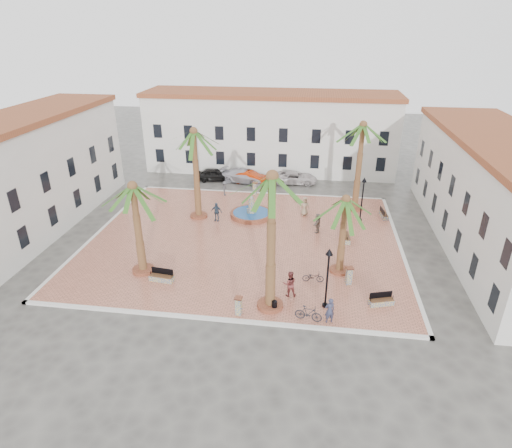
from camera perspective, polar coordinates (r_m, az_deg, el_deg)
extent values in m
plane|color=#56544F|center=(36.74, -1.55, -2.16)|extent=(120.00, 120.00, 0.00)
cube|color=#C06F56|center=(36.70, -1.55, -2.06)|extent=(26.00, 22.00, 0.15)
cube|color=silver|center=(46.63, 0.64, 4.12)|extent=(26.30, 0.30, 0.16)
cube|color=silver|center=(27.59, -5.33, -12.52)|extent=(26.30, 0.30, 0.16)
cube|color=silver|center=(37.07, 18.73, -3.22)|extent=(0.30, 22.30, 0.16)
cube|color=silver|center=(40.71, -19.92, -0.78)|extent=(0.30, 22.30, 0.16)
cube|color=silver|center=(53.87, 1.91, 11.95)|extent=(30.00, 7.00, 9.00)
cube|color=brown|center=(52.98, 1.99, 16.96)|extent=(30.40, 7.40, 0.50)
cube|color=black|center=(54.13, -12.66, 8.90)|extent=(1.00, 0.12, 1.60)
cube|color=black|center=(52.96, -8.80, 8.86)|extent=(1.00, 0.12, 1.60)
cube|color=black|center=(52.03, -4.79, 8.77)|extent=(1.00, 0.12, 1.60)
cube|color=black|center=(51.36, -0.65, 8.64)|extent=(1.00, 0.12, 1.60)
cube|color=black|center=(50.96, 3.57, 8.46)|extent=(1.00, 0.12, 1.60)
cube|color=black|center=(50.84, 7.82, 8.23)|extent=(1.00, 0.12, 1.60)
cube|color=black|center=(50.99, 12.08, 7.95)|extent=(1.00, 0.12, 1.60)
cube|color=black|center=(51.41, 16.27, 7.64)|extent=(1.00, 0.12, 1.60)
cube|color=black|center=(53.39, -12.97, 11.99)|extent=(1.00, 0.12, 1.60)
cube|color=black|center=(52.20, -9.02, 12.02)|extent=(1.00, 0.12, 1.60)
cube|color=black|center=(51.26, -4.91, 11.99)|extent=(1.00, 0.12, 1.60)
cube|color=black|center=(50.58, -0.67, 11.89)|extent=(1.00, 0.12, 1.60)
cube|color=black|center=(50.18, 3.66, 11.73)|extent=(1.00, 0.12, 1.60)
cube|color=black|center=(50.05, 8.03, 11.51)|extent=(1.00, 0.12, 1.60)
cube|color=black|center=(50.20, 12.39, 11.22)|extent=(1.00, 0.12, 1.60)
cube|color=black|center=(50.63, 16.69, 10.86)|extent=(1.00, 0.12, 1.60)
cube|color=silver|center=(39.21, 29.19, 3.11)|extent=(7.00, 26.00, 8.50)
cube|color=brown|center=(37.99, 30.62, 9.38)|extent=(7.40, 26.40, 0.50)
cube|color=black|center=(29.21, 29.20, -8.65)|extent=(0.12, 1.00, 1.60)
cube|color=black|center=(32.17, 27.09, -5.03)|extent=(0.12, 1.00, 1.60)
cube|color=black|center=(35.28, 25.37, -2.02)|extent=(0.12, 1.00, 1.60)
cube|color=black|center=(38.49, 23.94, 0.49)|extent=(0.12, 1.00, 1.60)
cube|color=black|center=(41.79, 22.72, 2.61)|extent=(0.12, 1.00, 1.60)
cube|color=black|center=(45.15, 21.69, 4.42)|extent=(0.12, 1.00, 1.60)
cube|color=black|center=(48.57, 20.79, 5.97)|extent=(0.12, 1.00, 1.60)
cube|color=black|center=(27.81, 30.49, -3.47)|extent=(0.12, 1.00, 1.60)
cube|color=black|center=(30.91, 28.18, -0.20)|extent=(0.12, 1.00, 1.60)
cube|color=black|center=(34.13, 26.30, 2.46)|extent=(0.12, 1.00, 1.60)
cube|color=black|center=(37.45, 24.74, 4.66)|extent=(0.12, 1.00, 1.60)
cube|color=black|center=(40.83, 23.43, 6.49)|extent=(0.12, 1.00, 1.60)
cube|color=black|center=(44.26, 22.31, 8.04)|extent=(0.12, 1.00, 1.60)
cube|color=black|center=(47.74, 21.35, 9.36)|extent=(0.12, 1.00, 1.60)
cube|color=silver|center=(42.18, -28.15, 5.47)|extent=(6.00, 24.00, 9.50)
cube|color=brown|center=(41.01, -29.59, 12.02)|extent=(6.40, 24.40, 0.50)
cube|color=black|center=(36.90, -28.65, -1.55)|extent=(0.12, 1.00, 1.60)
cube|color=black|center=(39.83, -25.48, 1.00)|extent=(0.12, 1.00, 1.60)
cube|color=black|center=(42.94, -22.76, 3.19)|extent=(0.12, 1.00, 1.60)
cube|color=black|center=(46.18, -20.40, 5.08)|extent=(0.12, 1.00, 1.60)
cube|color=black|center=(49.53, -18.35, 6.70)|extent=(0.12, 1.00, 1.60)
cube|color=black|center=(35.81, -29.63, 2.74)|extent=(0.12, 1.00, 1.60)
cube|color=black|center=(38.82, -26.30, 5.03)|extent=(0.12, 1.00, 1.60)
cube|color=black|center=(42.00, -23.44, 6.98)|extent=(0.12, 1.00, 1.60)
cube|color=black|center=(45.31, -20.97, 8.63)|extent=(0.12, 1.00, 1.60)
cube|color=black|center=(48.72, -18.83, 10.04)|extent=(0.12, 1.00, 1.60)
cylinder|color=brown|center=(40.84, -0.63, 1.33)|extent=(3.98, 3.98, 0.38)
cylinder|color=#194C8C|center=(40.77, -0.63, 1.55)|extent=(3.51, 3.51, 0.06)
cylinder|color=gray|center=(40.76, -0.63, 1.57)|extent=(0.85, 0.85, 0.76)
cylinder|color=gray|center=(40.46, -0.63, 2.55)|extent=(0.57, 0.57, 1.14)
sphere|color=gray|center=(40.19, -0.64, 3.49)|extent=(0.42, 0.42, 0.42)
cylinder|color=brown|center=(41.11, -7.63, 1.15)|extent=(1.61, 1.61, 0.24)
cylinder|color=brown|center=(39.63, -7.97, 6.57)|extent=(0.52, 0.52, 7.96)
sphere|color=brown|center=(38.55, -8.33, 12.18)|extent=(0.70, 0.70, 0.70)
cylinder|color=brown|center=(33.08, -14.79, -5.90)|extent=(1.61, 1.61, 0.24)
cylinder|color=brown|center=(31.51, -15.46, -0.64)|extent=(0.52, 0.52, 6.51)
sphere|color=brown|center=(30.28, -16.17, 4.91)|extent=(0.70, 0.70, 0.70)
cylinder|color=brown|center=(28.36, 1.88, -10.71)|extent=(1.70, 1.70, 0.26)
cylinder|color=brown|center=(25.98, 2.02, -2.71)|extent=(0.55, 0.55, 8.69)
sphere|color=brown|center=(24.24, 2.18, 6.40)|extent=(0.74, 0.74, 0.74)
cylinder|color=brown|center=(32.57, 11.03, -6.04)|extent=(1.43, 1.43, 0.21)
cylinder|color=brown|center=(31.18, 11.47, -1.47)|extent=(0.47, 0.47, 5.59)
sphere|color=brown|center=(30.05, 11.93, 3.29)|extent=(0.63, 0.63, 0.63)
cylinder|color=brown|center=(43.56, 12.99, 2.13)|extent=(1.63, 1.63, 0.24)
cylinder|color=brown|center=(42.13, 13.55, 7.37)|extent=(0.53, 0.53, 8.13)
sphere|color=brown|center=(41.11, 14.13, 12.76)|extent=(0.71, 0.71, 0.71)
cube|color=gray|center=(31.56, -12.46, -7.10)|extent=(1.81, 0.74, 0.39)
cube|color=#56351E|center=(31.44, -12.50, -6.76)|extent=(1.71, 0.68, 0.06)
cube|color=black|center=(31.46, -12.37, -6.15)|extent=(1.66, 0.24, 0.49)
cylinder|color=black|center=(31.73, -13.87, -6.34)|extent=(0.05, 0.05, 0.29)
cylinder|color=black|center=(31.04, -11.14, -6.81)|extent=(0.05, 0.05, 0.29)
cube|color=gray|center=(29.62, 16.36, -10.00)|extent=(1.72, 0.97, 0.36)
cube|color=#56351E|center=(29.50, 16.41, -9.66)|extent=(1.62, 0.90, 0.05)
cube|color=black|center=(29.51, 16.31, -9.06)|extent=(1.50, 0.50, 0.46)
cylinder|color=black|center=(29.14, 15.03, -9.70)|extent=(0.05, 0.05, 0.27)
cylinder|color=black|center=(29.76, 17.80, -9.28)|extent=(0.05, 0.05, 0.27)
cube|color=gray|center=(37.11, 11.90, -1.84)|extent=(0.67, 1.82, 0.40)
cube|color=#56351E|center=(37.01, 11.93, -1.52)|extent=(0.61, 1.72, 0.06)
cube|color=black|center=(36.86, 11.63, -1.14)|extent=(0.16, 1.69, 0.50)
cylinder|color=black|center=(36.21, 12.10, -1.96)|extent=(0.05, 0.05, 0.30)
cylinder|color=black|center=(37.71, 11.80, -0.78)|extent=(0.05, 0.05, 0.30)
cube|color=gray|center=(42.39, 16.66, 1.12)|extent=(0.71, 1.68, 0.36)
cube|color=#56351E|center=(42.30, 16.69, 1.38)|extent=(0.65, 1.59, 0.05)
cube|color=black|center=(42.15, 16.47, 1.68)|extent=(0.25, 1.53, 0.45)
cylinder|color=black|center=(41.59, 16.98, 1.08)|extent=(0.05, 0.05, 0.27)
cylinder|color=black|center=(42.94, 16.45, 1.93)|extent=(0.05, 0.05, 0.27)
cylinder|color=black|center=(28.74, 9.18, -10.63)|extent=(0.38, 0.38, 0.17)
cylinder|color=black|center=(27.66, 9.46, -7.39)|extent=(0.13, 0.13, 3.82)
cone|color=black|center=(26.61, 9.77, -3.64)|extent=(0.47, 0.47, 0.42)
sphere|color=beige|center=(26.69, 9.75, -3.94)|extent=(0.25, 0.25, 0.25)
cylinder|color=black|center=(41.11, 13.67, 0.57)|extent=(0.38, 0.38, 0.17)
cylinder|color=black|center=(40.37, 13.94, 3.03)|extent=(0.13, 0.13, 3.77)
cone|color=black|center=(39.66, 14.25, 5.76)|extent=(0.46, 0.46, 0.42)
sphere|color=beige|center=(39.72, 14.23, 5.54)|extent=(0.25, 0.25, 0.25)
cube|color=gray|center=(27.42, -2.33, -10.93)|extent=(0.41, 0.41, 1.19)
cube|color=brown|center=(27.04, -2.36, -9.83)|extent=(0.52, 0.52, 0.09)
cube|color=gray|center=(45.89, -0.13, 4.71)|extent=(0.45, 0.45, 1.28)
cube|color=brown|center=(45.65, -0.13, 5.51)|extent=(0.56, 0.56, 0.10)
cube|color=gray|center=(30.97, 12.29, -6.82)|extent=(0.47, 0.47, 1.26)
cube|color=brown|center=(30.62, 12.41, -5.74)|extent=(0.58, 0.58, 0.10)
cylinder|color=black|center=(27.92, 2.47, -10.82)|extent=(0.35, 0.35, 0.69)
imported|color=#2F314A|center=(26.99, 9.79, -11.29)|extent=(0.74, 0.61, 1.74)
imported|color=black|center=(30.89, 7.62, -7.00)|extent=(1.53, 0.59, 0.79)
imported|color=brown|center=(29.00, 4.52, -7.95)|extent=(1.02, 0.86, 1.86)
imported|color=black|center=(27.16, 7.00, -11.75)|extent=(1.78, 0.79, 1.03)
imported|color=#9C8566|center=(41.00, 6.52, 2.35)|extent=(0.93, 0.65, 1.82)
imported|color=#2C3D4F|center=(39.76, -5.30, 1.64)|extent=(1.10, 0.58, 1.79)
imported|color=#46474A|center=(45.78, -4.16, 4.77)|extent=(0.59, 1.01, 1.55)
imported|color=#7B6A5E|center=(37.83, 8.24, 0.15)|extent=(0.83, 1.69, 1.75)
imported|color=black|center=(50.78, -5.55, 6.57)|extent=(4.43, 2.22, 1.45)
imported|color=#BA2D07|center=(49.70, -0.74, 6.25)|extent=(4.47, 2.15, 1.41)
imported|color=silver|center=(49.99, -1.66, 6.42)|extent=(5.54, 3.15, 1.51)
imported|color=silver|center=(49.84, 5.27, 6.18)|extent=(5.13, 2.63, 1.38)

